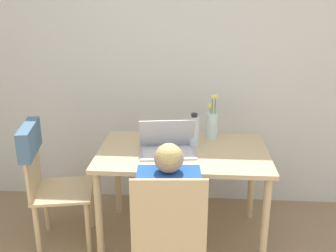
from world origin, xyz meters
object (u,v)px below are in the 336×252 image
at_px(chair_spare, 43,167).
at_px(person_seated, 169,206).
at_px(water_bottle, 194,131).
at_px(flower_vase, 212,123).
at_px(chair_occupied, 169,243).
at_px(laptop, 167,144).

relative_size(chair_spare, person_seated, 0.90).
distance_m(chair_spare, water_bottle, 1.07).
xyz_separation_m(person_seated, water_bottle, (0.13, 0.69, 0.20)).
relative_size(person_seated, flower_vase, 2.97).
relative_size(chair_occupied, water_bottle, 3.68).
xyz_separation_m(chair_occupied, water_bottle, (0.12, 0.81, 0.36)).
bearing_deg(flower_vase, water_bottle, -127.59).
xyz_separation_m(chair_occupied, flower_vase, (0.26, 0.98, 0.37)).
bearing_deg(flower_vase, laptop, -137.10).
distance_m(chair_occupied, laptop, 0.76).
distance_m(chair_spare, flower_vase, 1.24).
bearing_deg(person_seated, laptop, -89.15).
relative_size(chair_spare, laptop, 2.21).
xyz_separation_m(chair_occupied, laptop, (-0.06, 0.69, 0.30)).
relative_size(person_seated, laptop, 2.46).
distance_m(chair_occupied, person_seated, 0.20).
xyz_separation_m(person_seated, flower_vase, (0.26, 0.86, 0.20)).
bearing_deg(laptop, chair_occupied, -93.28).
distance_m(flower_vase, water_bottle, 0.22).
distance_m(person_seated, water_bottle, 0.73).
height_order(person_seated, laptop, person_seated).
height_order(chair_spare, laptop, laptop).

